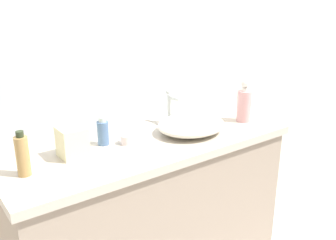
# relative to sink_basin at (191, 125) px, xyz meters

# --- Properties ---
(bathroom_wall_rear) EXTENTS (6.00, 0.06, 2.60)m
(bathroom_wall_rear) POSITION_rel_sink_basin_xyz_m (-0.13, 0.39, 0.39)
(bathroom_wall_rear) COLOR silver
(bathroom_wall_rear) RESTS_ON ground
(vanity_counter) EXTENTS (1.43, 0.59, 0.87)m
(vanity_counter) POSITION_rel_sink_basin_xyz_m (-0.24, 0.06, -0.47)
(vanity_counter) COLOR gray
(vanity_counter) RESTS_ON ground
(sink_basin) EXTENTS (0.36, 0.31, 0.08)m
(sink_basin) POSITION_rel_sink_basin_xyz_m (0.00, 0.00, 0.00)
(sink_basin) COLOR silver
(sink_basin) RESTS_ON vanity_counter
(faucet) EXTENTS (0.03, 0.12, 0.18)m
(faucet) POSITION_rel_sink_basin_xyz_m (0.00, 0.18, 0.07)
(faucet) COLOR silver
(faucet) RESTS_ON vanity_counter
(soap_dispenser) EXTENTS (0.08, 0.08, 0.23)m
(soap_dispenser) POSITION_rel_sink_basin_xyz_m (0.34, -0.03, 0.06)
(soap_dispenser) COLOR #DB9D9F
(soap_dispenser) RESTS_ON vanity_counter
(lotion_bottle) EXTENTS (0.05, 0.05, 0.13)m
(lotion_bottle) POSITION_rel_sink_basin_xyz_m (-0.43, 0.12, 0.02)
(lotion_bottle) COLOR #4E6E9A
(lotion_bottle) RESTS_ON vanity_counter
(perfume_bottle) EXTENTS (0.05, 0.05, 0.18)m
(perfume_bottle) POSITION_rel_sink_basin_xyz_m (-0.83, 0.02, 0.04)
(perfume_bottle) COLOR #AE874E
(perfume_bottle) RESTS_ON vanity_counter
(tissue_box) EXTENTS (0.11, 0.11, 0.17)m
(tissue_box) POSITION_rel_sink_basin_xyz_m (-0.60, 0.08, 0.03)
(tissue_box) COLOR beige
(tissue_box) RESTS_ON vanity_counter
(candle_jar) EXTENTS (0.06, 0.06, 0.04)m
(candle_jar) POSITION_rel_sink_basin_xyz_m (-0.34, 0.06, -0.02)
(candle_jar) COLOR silver
(candle_jar) RESTS_ON vanity_counter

